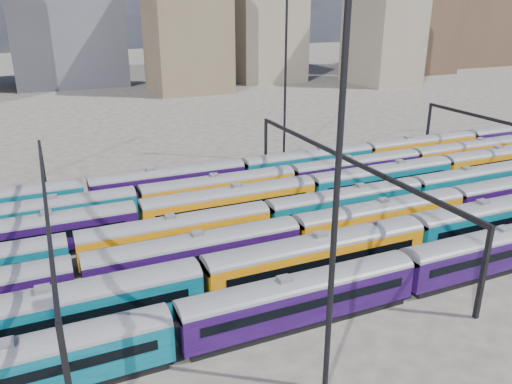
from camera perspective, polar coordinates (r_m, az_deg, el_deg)
name	(u,v)px	position (r m, az deg, el deg)	size (l,w,h in m)	color
ground	(258,238)	(53.14, 0.26, -5.29)	(500.00, 500.00, 0.00)	#413B37
rake_0	(492,247)	(50.49, 25.38, -5.70)	(137.88, 2.88, 4.84)	black
rake_1	(414,232)	(50.37, 17.65, -4.40)	(127.62, 3.11, 5.24)	black
rake_2	(195,251)	(45.23, -6.94, -6.69)	(100.12, 2.93, 4.93)	black
rake_3	(267,215)	(52.48, 1.27, -2.64)	(116.36, 2.84, 4.77)	black
rake_4	(230,201)	(55.90, -2.97, -1.01)	(102.44, 3.00, 5.05)	black
rake_5	(138,199)	(58.23, -13.39, -0.79)	(117.53, 2.87, 4.82)	black
rake_6	(309,161)	(70.78, 6.04, 3.54)	(99.72, 2.92, 4.91)	black
gantry_1	(47,208)	(46.72, -22.80, -1.67)	(0.35, 40.35, 8.03)	black
gantry_2	(342,166)	(55.15, 9.83, 2.97)	(0.35, 40.35, 8.03)	black
mast_2	(337,185)	(27.61, 9.25, 0.76)	(1.40, 0.50, 25.60)	black
mast_3	(286,71)	(76.48, 3.40, 13.63)	(1.40, 0.50, 25.60)	black
skyline	(409,12)	(194.25, 17.12, 19.07)	(399.22, 60.48, 50.03)	#665B4C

